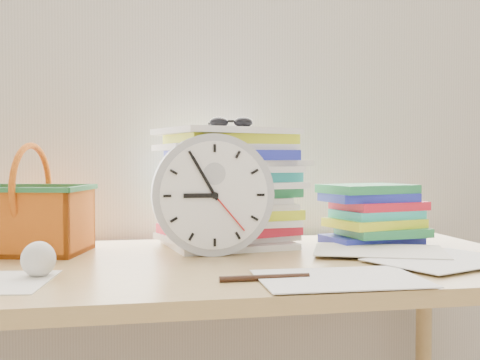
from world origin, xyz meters
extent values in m
cube|color=silver|center=(0.00, 2.00, 1.35)|extent=(4.00, 0.04, 2.70)
cube|color=beige|center=(0.00, 1.98, 1.30)|extent=(2.40, 0.01, 2.50)
cube|color=tan|center=(0.00, 1.60, 0.73)|extent=(1.40, 0.70, 0.03)
cylinder|color=#AAADB4|center=(0.02, 1.67, 0.88)|extent=(0.27, 0.05, 0.27)
sphere|color=silver|center=(-0.33, 1.49, 0.78)|extent=(0.06, 0.06, 0.06)
cylinder|color=black|center=(0.07, 1.37, 0.76)|extent=(0.16, 0.01, 0.01)
camera|label=1|loc=(-0.18, 0.36, 0.96)|focal=45.00mm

